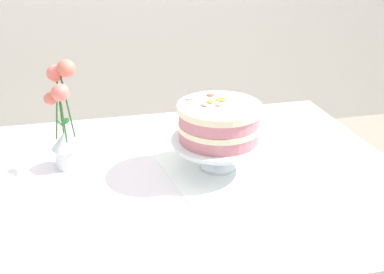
{
  "coord_description": "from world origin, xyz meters",
  "views": [
    {
      "loc": [
        -0.2,
        -1.1,
        1.39
      ],
      "look_at": [
        0.06,
        0.0,
        0.86
      ],
      "focal_mm": 39.85,
      "sensor_mm": 36.0,
      "label": 1
    }
  ],
  "objects_px": {
    "dining_table": "(176,204)",
    "layer_cake": "(219,122)",
    "cake_stand": "(218,144)",
    "flower_vase": "(64,125)"
  },
  "relations": [
    {
      "from": "dining_table",
      "to": "flower_vase",
      "type": "height_order",
      "value": "flower_vase"
    },
    {
      "from": "cake_stand",
      "to": "flower_vase",
      "type": "bearing_deg",
      "value": 166.1
    },
    {
      "from": "cake_stand",
      "to": "layer_cake",
      "type": "height_order",
      "value": "layer_cake"
    },
    {
      "from": "cake_stand",
      "to": "layer_cake",
      "type": "bearing_deg",
      "value": 116.96
    },
    {
      "from": "cake_stand",
      "to": "flower_vase",
      "type": "height_order",
      "value": "flower_vase"
    },
    {
      "from": "dining_table",
      "to": "layer_cake",
      "type": "height_order",
      "value": "layer_cake"
    },
    {
      "from": "flower_vase",
      "to": "cake_stand",
      "type": "bearing_deg",
      "value": -13.9
    },
    {
      "from": "cake_stand",
      "to": "layer_cake",
      "type": "distance_m",
      "value": 0.07
    },
    {
      "from": "cake_stand",
      "to": "flower_vase",
      "type": "xyz_separation_m",
      "value": [
        -0.45,
        0.11,
        0.06
      ]
    },
    {
      "from": "layer_cake",
      "to": "flower_vase",
      "type": "relative_size",
      "value": 0.73
    }
  ]
}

